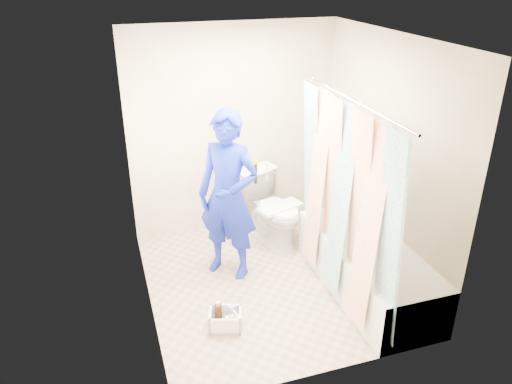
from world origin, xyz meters
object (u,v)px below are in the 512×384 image
object	(u,v)px
bathtub	(367,267)
plumber	(228,196)
cleaning_caddy	(226,320)
toilet	(273,209)

from	to	relation	value
bathtub	plumber	xyz separation A→B (m)	(-1.19, 0.74, 0.60)
bathtub	cleaning_caddy	world-z (taller)	bathtub
bathtub	toilet	bearing A→B (deg)	114.87
cleaning_caddy	bathtub	bearing A→B (deg)	22.24
plumber	bathtub	bearing A→B (deg)	9.26
toilet	cleaning_caddy	xyz separation A→B (m)	(-0.90, -1.30, -0.33)
bathtub	toilet	xyz separation A→B (m)	(-0.55, 1.19, 0.15)
toilet	cleaning_caddy	bearing A→B (deg)	-141.63
bathtub	plumber	size ratio (longest dim) A/B	1.01
cleaning_caddy	toilet	bearing A→B (deg)	73.00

